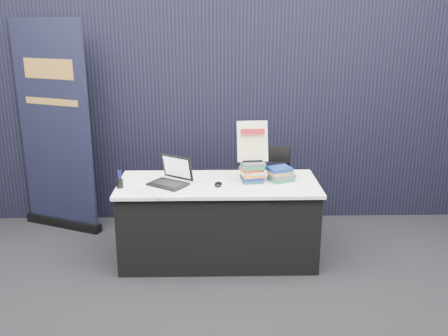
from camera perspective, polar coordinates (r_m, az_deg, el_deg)
floor at (r=4.30m, az=-0.55°, el=-13.57°), size 8.00×8.00×0.00m
wall_back at (r=7.72m, az=-0.96°, el=13.75°), size 8.00×0.02×3.50m
drape_partition at (r=5.40m, az=-0.79°, el=6.45°), size 6.00×0.08×2.40m
display_table at (r=4.63m, az=-0.65°, el=-6.07°), size 1.80×0.75×0.75m
laptop at (r=4.47m, az=-6.39°, el=-1.11°), size 0.40×0.41×0.25m
mouse at (r=4.40m, az=-0.67°, el=-1.85°), size 0.09×0.12×0.04m
brochure_left at (r=4.42m, az=-8.40°, el=-2.17°), size 0.28×0.21×0.00m
brochure_mid at (r=4.29m, az=-8.44°, el=-2.76°), size 0.35×0.30×0.00m
brochure_right at (r=4.49m, az=-4.15°, el=-1.70°), size 0.30×0.26×0.00m
pen_cup at (r=4.44m, az=-11.82°, el=-1.75°), size 0.07×0.07×0.08m
book_stack_tall at (r=4.49m, az=3.25°, el=-0.45°), size 0.22×0.19×0.19m
book_stack_short at (r=4.56m, az=6.49°, el=-0.67°), size 0.27×0.24×0.12m
info_sign at (r=4.45m, az=3.27°, el=3.01°), size 0.28×0.15×0.37m
pullup_banner at (r=5.44m, az=-18.67°, el=3.10°), size 0.89×0.46×2.18m
stacking_chair at (r=5.09m, az=5.37°, el=-2.38°), size 0.47×0.47×0.91m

